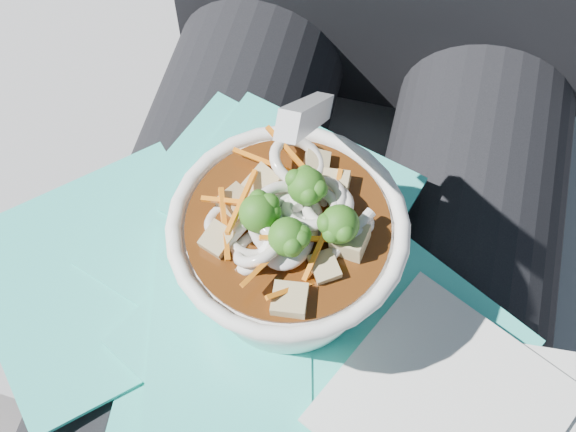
% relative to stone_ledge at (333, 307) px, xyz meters
% --- Properties ---
extents(stone_ledge, '(1.03, 0.57, 0.48)m').
position_rel_stone_ledge_xyz_m(stone_ledge, '(0.00, 0.00, 0.00)').
color(stone_ledge, gray).
rests_on(stone_ledge, ground).
extents(lap, '(0.34, 0.48, 0.14)m').
position_rel_stone_ledge_xyz_m(lap, '(0.00, -0.15, 0.31)').
color(lap, black).
rests_on(lap, stone_ledge).
extents(person_body, '(0.34, 0.94, 1.02)m').
position_rel_stone_ledge_xyz_m(person_body, '(-0.00, -0.06, 0.33)').
color(person_body, black).
rests_on(person_body, ground).
extents(plastic_bag, '(0.40, 0.32, 0.01)m').
position_rel_stone_ledge_xyz_m(plastic_bag, '(-0.01, -0.19, 0.39)').
color(plastic_bag, '#2FC7B5').
rests_on(plastic_bag, lap).
extents(napkins, '(0.16, 0.16, 0.01)m').
position_rel_stone_ledge_xyz_m(napkins, '(0.10, -0.22, 0.40)').
color(napkins, silver).
rests_on(napkins, plastic_bag).
extents(udon_bowl, '(0.13, 0.15, 0.18)m').
position_rel_stone_ledge_xyz_m(udon_bowl, '(-0.01, -0.16, 0.45)').
color(udon_bowl, white).
rests_on(udon_bowl, plastic_bag).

